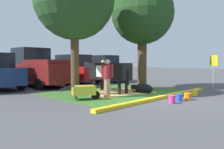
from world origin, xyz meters
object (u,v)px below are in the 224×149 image
object	(u,v)px
calf_lying	(143,88)
hatchback_white	(73,69)
bucket_pink	(172,99)
shade_tree_left	(74,0)
shade_tree_right	(142,14)
parking_sign	(214,66)
bucket_blue	(179,97)
wheelbarrow	(84,91)
sedan_blue	(102,69)
cow_holstein	(108,71)
person_visitor_near	(107,77)
pickup_truck_maroon	(38,68)
bucket_yellow	(195,92)
person_handler	(103,74)
bucket_orange	(188,96)

from	to	relation	value
calf_lying	hatchback_white	size ratio (longest dim) A/B	0.29
bucket_pink	shade_tree_left	bearing A→B (deg)	109.78
shade_tree_right	parking_sign	size ratio (longest dim) A/B	3.22
calf_lying	bucket_blue	world-z (taller)	calf_lying
wheelbarrow	sedan_blue	size ratio (longest dim) A/B	0.35
cow_holstein	sedan_blue	xyz separation A→B (m)	(4.35, 5.11, -0.08)
bucket_blue	person_visitor_near	bearing A→B (deg)	119.68
cow_holstein	pickup_truck_maroon	distance (m)	5.41
shade_tree_left	sedan_blue	bearing A→B (deg)	37.97
shade_tree_right	cow_holstein	distance (m)	4.09
person_visitor_near	pickup_truck_maroon	distance (m)	6.38
parking_sign	shade_tree_right	bearing A→B (deg)	120.46
person_visitor_near	pickup_truck_maroon	size ratio (longest dim) A/B	0.30
hatchback_white	calf_lying	bearing A→B (deg)	-95.69
parking_sign	bucket_yellow	size ratio (longest dim) A/B	6.21
shade_tree_right	bucket_pink	xyz separation A→B (m)	(-2.91, -3.58, -4.07)
hatchback_white	sedan_blue	bearing A→B (deg)	-4.84
person_visitor_near	shade_tree_left	bearing A→B (deg)	114.92
shade_tree_right	person_handler	distance (m)	4.02
sedan_blue	bucket_pink	bearing A→B (deg)	-117.91
shade_tree_left	person_visitor_near	xyz separation A→B (m)	(0.65, -1.40, -3.38)
shade_tree_right	sedan_blue	world-z (taller)	shade_tree_right
person_visitor_near	wheelbarrow	distance (m)	1.18
parking_sign	person_handler	bearing A→B (deg)	128.03
shade_tree_left	bucket_pink	size ratio (longest dim) A/B	20.23
cow_holstein	calf_lying	bearing A→B (deg)	-51.00
parking_sign	bucket_blue	distance (m)	4.34
person_visitor_near	sedan_blue	size ratio (longest dim) A/B	0.37
bucket_blue	pickup_truck_maroon	size ratio (longest dim) A/B	0.05
shade_tree_left	cow_holstein	xyz separation A→B (m)	(1.76, -0.34, -3.20)
bucket_blue	cow_holstein	bearing A→B (deg)	95.56
shade_tree_right	bucket_yellow	bearing A→B (deg)	-97.97
bucket_yellow	sedan_blue	size ratio (longest dim) A/B	0.07
person_visitor_near	bucket_orange	xyz separation A→B (m)	(1.92, -2.69, -0.74)
calf_lying	hatchback_white	world-z (taller)	hatchback_white
bucket_pink	shade_tree_right	bearing A→B (deg)	50.91
calf_lying	bucket_yellow	distance (m)	2.38
shade_tree_left	sedan_blue	xyz separation A→B (m)	(6.11, 4.77, -3.28)
parking_sign	pickup_truck_maroon	world-z (taller)	pickup_truck_maroon
wheelbarrow	bucket_pink	xyz separation A→B (m)	(1.83, -2.91, -0.23)
parking_sign	bucket_orange	world-z (taller)	parking_sign
bucket_blue	pickup_truck_maroon	bearing A→B (deg)	98.43
shade_tree_right	cow_holstein	bearing A→B (deg)	177.62
person_handler	wheelbarrow	size ratio (longest dim) A/B	1.05
cow_holstein	pickup_truck_maroon	size ratio (longest dim) A/B	0.57
bucket_orange	bucket_yellow	distance (m)	1.34
shade_tree_right	pickup_truck_maroon	size ratio (longest dim) A/B	1.10
bucket_yellow	sedan_blue	world-z (taller)	sedan_blue
bucket_yellow	hatchback_white	size ratio (longest dim) A/B	0.07
hatchback_white	sedan_blue	xyz separation A→B (m)	(2.61, -0.22, 0.00)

